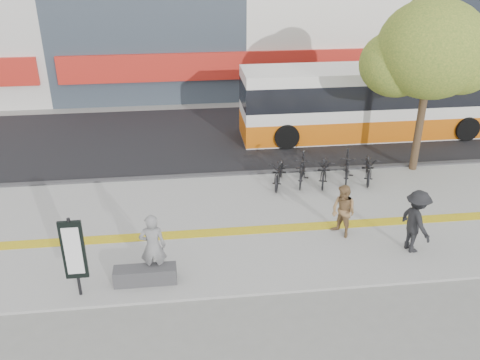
{
  "coord_description": "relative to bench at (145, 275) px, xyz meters",
  "views": [
    {
      "loc": [
        -1.45,
        -12.2,
        8.32
      ],
      "look_at": [
        0.24,
        2.0,
        1.31
      ],
      "focal_mm": 38.46,
      "sensor_mm": 36.0,
      "label": 1
    }
  ],
  "objects": [
    {
      "name": "bicycle_row",
      "position": [
        6.13,
        5.2,
        0.3
      ],
      "size": [
        4.49,
        2.02,
        1.11
      ],
      "color": "black",
      "rests_on": "sidewalk"
    },
    {
      "name": "pedestrian_dark",
      "position": [
        7.46,
        0.63,
        0.71
      ],
      "size": [
        0.9,
        1.31,
        1.86
      ],
      "primitive_type": "imported",
      "rotation": [
        0.0,
        0.0,
        1.76
      ],
      "color": "black",
      "rests_on": "sidewalk"
    },
    {
      "name": "signboard",
      "position": [
        -1.6,
        -0.31,
        1.06
      ],
      "size": [
        0.55,
        0.1,
        2.2
      ],
      "color": "black",
      "rests_on": "sidewalk"
    },
    {
      "name": "curb",
      "position": [
        2.6,
        6.2,
        -0.23
      ],
      "size": [
        40.0,
        0.25,
        0.14
      ],
      "primitive_type": "cube",
      "color": "#323234",
      "rests_on": "ground"
    },
    {
      "name": "pedestrian_tan",
      "position": [
        5.69,
        1.63,
        0.58
      ],
      "size": [
        0.93,
        0.99,
        1.62
      ],
      "primitive_type": "imported",
      "rotation": [
        0.0,
        0.0,
        -1.03
      ],
      "color": "olive",
      "rests_on": "sidewalk"
    },
    {
      "name": "bench",
      "position": [
        0.0,
        0.0,
        0.0
      ],
      "size": [
        1.6,
        0.45,
        0.45
      ],
      "primitive_type": "cube",
      "color": "#323234",
      "rests_on": "sidewalk"
    },
    {
      "name": "tactile_strip",
      "position": [
        2.6,
        2.2,
        -0.22
      ],
      "size": [
        40.0,
        0.45,
        0.01
      ],
      "primitive_type": "cube",
      "color": "yellow",
      "rests_on": "sidewalk"
    },
    {
      "name": "ground",
      "position": [
        2.6,
        1.2,
        -0.3
      ],
      "size": [
        120.0,
        120.0,
        0.0
      ],
      "primitive_type": "plane",
      "color": "gray",
      "rests_on": "ground"
    },
    {
      "name": "street",
      "position": [
        2.6,
        10.2,
        -0.28
      ],
      "size": [
        40.0,
        8.0,
        0.06
      ],
      "primitive_type": "cube",
      "color": "black",
      "rests_on": "ground"
    },
    {
      "name": "bus",
      "position": [
        9.37,
        9.7,
        1.17
      ],
      "size": [
        11.3,
        2.68,
        3.01
      ],
      "color": "white",
      "rests_on": "street"
    },
    {
      "name": "street_tree",
      "position": [
        9.78,
        6.02,
        4.21
      ],
      "size": [
        4.4,
        3.8,
        6.31
      ],
      "color": "#3B2A1A",
      "rests_on": "sidewalk"
    },
    {
      "name": "sidewalk",
      "position": [
        2.6,
        2.7,
        -0.27
      ],
      "size": [
        40.0,
        7.0,
        0.08
      ],
      "primitive_type": "cube",
      "color": "gray",
      "rests_on": "ground"
    },
    {
      "name": "seated_woman",
      "position": [
        0.24,
        0.22,
        0.7
      ],
      "size": [
        0.69,
        0.46,
        1.86
      ],
      "primitive_type": "imported",
      "rotation": [
        0.0,
        0.0,
        3.12
      ],
      "color": "black",
      "rests_on": "sidewalk"
    }
  ]
}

